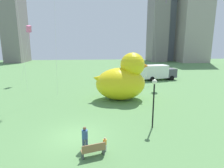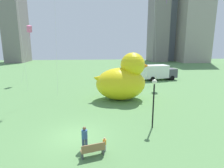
{
  "view_description": "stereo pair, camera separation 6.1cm",
  "coord_description": "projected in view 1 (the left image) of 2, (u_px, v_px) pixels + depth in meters",
  "views": [
    {
      "loc": [
        1.54,
        -12.89,
        6.75
      ],
      "look_at": [
        2.98,
        3.28,
        3.24
      ],
      "focal_mm": 29.68,
      "sensor_mm": 36.0,
      "label": 1
    },
    {
      "loc": [
        1.6,
        -12.89,
        6.75
      ],
      "look_at": [
        2.98,
        3.28,
        3.24
      ],
      "focal_mm": 29.68,
      "sensor_mm": 36.0,
      "label": 2
    }
  ],
  "objects": [
    {
      "name": "giant_inflatable_duck",
      "position": [
        122.0,
        80.0,
        22.67
      ],
      "size": [
        6.96,
        4.47,
        5.77
      ],
      "color": "yellow",
      "rests_on": "ground"
    },
    {
      "name": "kite_pink",
      "position": [
        29.0,
        29.0,
        31.88
      ],
      "size": [
        2.56,
        2.62,
        9.96
      ],
      "color": "silver",
      "rests_on": "ground"
    },
    {
      "name": "city_skyline",
      "position": [
        147.0,
        17.0,
        71.89
      ],
      "size": [
        74.26,
        20.35,
        38.62
      ],
      "color": "gray",
      "rests_on": "ground"
    },
    {
      "name": "park_bench",
      "position": [
        93.0,
        150.0,
        11.24
      ],
      "size": [
        1.54,
        0.83,
        0.9
      ],
      "color": "olive",
      "rests_on": "ground"
    },
    {
      "name": "person_adult",
      "position": [
        85.0,
        137.0,
        11.96
      ],
      "size": [
        0.39,
        0.39,
        1.57
      ],
      "color": "#38476B",
      "rests_on": "ground"
    },
    {
      "name": "lamppost",
      "position": [
        154.0,
        94.0,
        14.69
      ],
      "size": [
        0.39,
        0.39,
        4.04
      ],
      "color": "black",
      "rests_on": "ground"
    },
    {
      "name": "person_child",
      "position": [
        105.0,
        143.0,
        11.86
      ],
      "size": [
        0.23,
        0.23,
        0.93
      ],
      "color": "silver",
      "rests_on": "ground"
    },
    {
      "name": "ground_plane",
      "position": [
        76.0,
        136.0,
        13.84
      ],
      "size": [
        140.0,
        140.0,
        0.0
      ],
      "primitive_type": "plane",
      "color": "#56864C"
    },
    {
      "name": "box_truck",
      "position": [
        158.0,
        72.0,
        35.36
      ],
      "size": [
        6.79,
        3.35,
        2.85
      ],
      "color": "white",
      "rests_on": "ground"
    }
  ]
}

